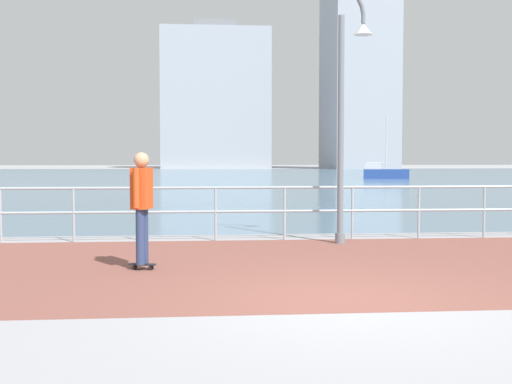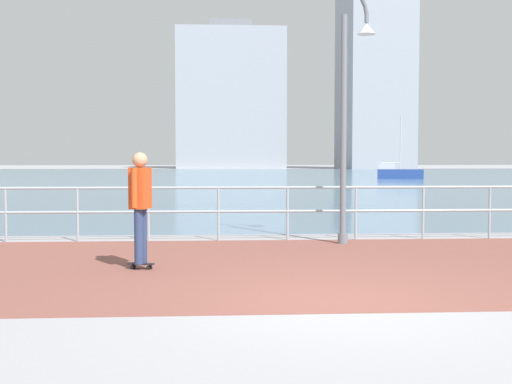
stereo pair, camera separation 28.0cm
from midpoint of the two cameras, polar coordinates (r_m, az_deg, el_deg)
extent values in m
plane|color=#9E9EA3|center=(47.29, -1.54, 1.01)|extent=(220.00, 220.00, 0.00)
cube|color=brown|center=(10.02, 5.56, -6.52)|extent=(28.00, 6.18, 0.01)
cube|color=slate|center=(57.90, -1.88, 1.38)|extent=(180.00, 88.00, 0.00)
cylinder|color=#9EADB7|center=(13.52, -20.84, -1.95)|extent=(0.05, 0.05, 1.07)
cylinder|color=#9EADB7|center=(13.17, -15.02, -1.99)|extent=(0.05, 0.05, 1.07)
cylinder|color=#9EADB7|center=(12.96, -8.95, -2.00)|extent=(0.05, 0.05, 1.07)
cylinder|color=#9EADB7|center=(12.90, -2.74, -1.99)|extent=(0.05, 0.05, 1.07)
cylinder|color=#9EADB7|center=(13.00, 3.44, -1.96)|extent=(0.05, 0.05, 1.07)
cylinder|color=#9EADB7|center=(13.24, 9.48, -1.90)|extent=(0.05, 0.05, 1.07)
cylinder|color=#9EADB7|center=(13.62, 15.23, -1.83)|extent=(0.05, 0.05, 1.07)
cylinder|color=#9EADB7|center=(14.13, 20.62, -1.75)|extent=(0.05, 0.05, 1.07)
cylinder|color=#9EADB7|center=(12.96, 3.45, 0.40)|extent=(25.20, 0.06, 0.06)
cylinder|color=#9EADB7|center=(12.99, 3.45, -1.72)|extent=(25.20, 0.06, 0.06)
cylinder|color=slate|center=(12.62, 8.36, -4.12)|extent=(0.19, 0.19, 0.20)
cylinder|color=slate|center=(12.53, 8.43, 5.46)|extent=(0.12, 0.12, 4.41)
cylinder|color=slate|center=(13.16, 10.17, 16.30)|extent=(0.18, 0.15, 0.19)
cylinder|color=slate|center=(13.17, 10.38, 15.66)|extent=(0.15, 0.13, 0.19)
cylinder|color=slate|center=(13.15, 10.45, 14.98)|extent=(0.11, 0.11, 0.17)
cone|color=silver|center=(13.11, 10.44, 14.13)|extent=(0.36, 0.36, 0.22)
cylinder|color=black|center=(9.77, -8.61, -6.62)|extent=(0.07, 0.04, 0.06)
cylinder|color=black|center=(9.70, -8.77, -6.70)|extent=(0.07, 0.04, 0.06)
cylinder|color=black|center=(9.86, -10.02, -6.55)|extent=(0.07, 0.04, 0.06)
cylinder|color=black|center=(9.79, -10.19, -6.62)|extent=(0.07, 0.04, 0.06)
cube|color=black|center=(9.77, -9.40, -6.33)|extent=(0.41, 0.21, 0.02)
cylinder|color=navy|center=(9.79, -9.26, -3.83)|extent=(0.16, 0.16, 0.82)
cylinder|color=navy|center=(9.64, -9.59, -3.94)|extent=(0.16, 0.16, 0.82)
cube|color=#D84C1E|center=(9.65, -9.46, 0.34)|extent=(0.32, 0.39, 0.61)
cylinder|color=#D84C1E|center=(9.87, -8.99, 0.50)|extent=(0.11, 0.11, 0.58)
cylinder|color=#D84C1E|center=(9.44, -9.96, 0.37)|extent=(0.11, 0.11, 0.58)
sphere|color=tan|center=(9.64, -9.48, 2.84)|extent=(0.23, 0.23, 0.23)
cube|color=#284799|center=(53.08, 12.88, 1.57)|extent=(3.79, 2.02, 0.78)
cube|color=silver|center=(53.06, 11.71, 2.23)|extent=(1.46, 1.10, 0.43)
cylinder|color=silver|center=(53.08, 12.91, 4.31)|extent=(0.09, 0.09, 4.31)
cylinder|color=silver|center=(53.06, 12.03, 2.56)|extent=(1.59, 0.49, 0.07)
cube|color=#A3A8B2|center=(107.94, 10.55, 12.02)|extent=(10.13, 15.06, 37.29)
cube|color=#A3A8B2|center=(111.30, -2.22, 8.06)|extent=(17.89, 15.45, 22.91)
cube|color=slate|center=(113.08, -2.23, 14.36)|extent=(7.16, 6.18, 2.00)
camera|label=1|loc=(0.14, -89.25, 0.04)|focal=44.91mm
camera|label=2|loc=(0.14, 90.75, -0.04)|focal=44.91mm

